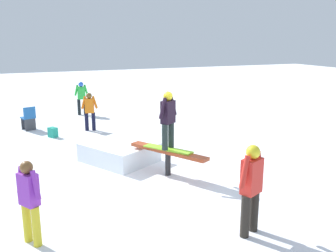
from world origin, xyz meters
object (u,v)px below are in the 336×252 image
at_px(rail_feature, 168,154).
at_px(bystander_orange, 90,110).
at_px(main_rider_on_rail, 168,121).
at_px(folding_chair, 29,119).
at_px(backpack_on_snow, 53,132).
at_px(bystander_red, 251,185).
at_px(bystander_green, 82,96).
at_px(bystander_purple, 29,198).

xyz_separation_m(rail_feature, bystander_orange, (-5.31, -0.90, 0.23)).
bearing_deg(main_rider_on_rail, rail_feature, 0.00).
height_order(main_rider_on_rail, folding_chair, main_rider_on_rail).
relative_size(folding_chair, backpack_on_snow, 2.59).
bearing_deg(bystander_red, backpack_on_snow, -97.33).
bearing_deg(bystander_green, rail_feature, 99.91).
distance_m(bystander_green, bystander_red, 11.50).
xyz_separation_m(main_rider_on_rail, bystander_red, (3.18, 0.22, -0.48)).
bearing_deg(backpack_on_snow, bystander_green, -55.02).
bearing_deg(folding_chair, bystander_green, -157.19).
relative_size(bystander_red, backpack_on_snow, 4.76).
xyz_separation_m(bystander_purple, bystander_orange, (-7.38, 2.40, -0.03)).
height_order(folding_chair, backpack_on_snow, folding_chair).
xyz_separation_m(bystander_purple, bystander_red, (1.11, 3.52, 0.09)).
distance_m(rail_feature, bystander_orange, 5.39).
bearing_deg(folding_chair, bystander_purple, 69.14).
distance_m(bystander_orange, folding_chair, 2.32).
bearing_deg(bystander_orange, folding_chair, -8.57).
xyz_separation_m(rail_feature, main_rider_on_rail, (0.00, 0.00, 0.83)).
relative_size(rail_feature, folding_chair, 2.39).
bearing_deg(bystander_red, rail_feature, -110.64).
distance_m(bystander_red, folding_chair, 9.97).
distance_m(folding_chair, backpack_on_snow, 1.59).
distance_m(bystander_purple, backpack_on_snow, 7.02).
height_order(bystander_purple, bystander_orange, bystander_purple).
height_order(bystander_green, bystander_orange, bystander_green).
xyz_separation_m(bystander_red, bystander_orange, (-8.49, -1.12, -0.12)).
bearing_deg(bystander_orange, rail_feature, 115.47).
bearing_deg(bystander_red, main_rider_on_rail, -110.64).
relative_size(bystander_purple, bystander_red, 0.89).
bearing_deg(backpack_on_snow, bystander_orange, -101.47).
bearing_deg(backpack_on_snow, rail_feature, 175.11).
relative_size(main_rider_on_rail, bystander_purple, 1.00).
bearing_deg(main_rider_on_rail, bystander_red, -29.62).
xyz_separation_m(folding_chair, backpack_on_snow, (1.41, 0.70, -0.24)).
bearing_deg(bystander_orange, main_rider_on_rail, 115.47).
distance_m(rail_feature, folding_chair, 6.93).
bearing_deg(bystander_orange, backpack_on_snow, 34.46).
relative_size(bystander_purple, backpack_on_snow, 4.26).
distance_m(main_rider_on_rail, backpack_on_snow, 5.49).
height_order(bystander_orange, folding_chair, bystander_orange).
relative_size(bystander_green, bystander_red, 0.90).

